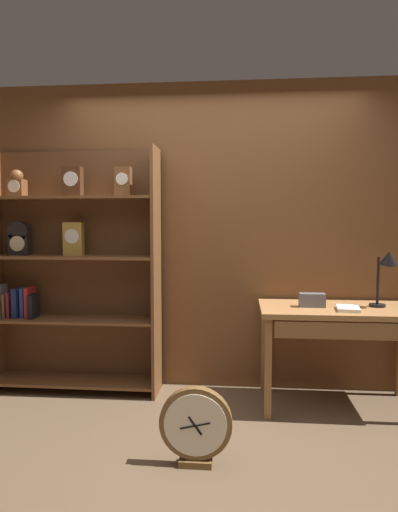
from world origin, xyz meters
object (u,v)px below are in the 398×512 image
at_px(bookshelf, 70,270).
at_px(open_repair_manual, 348,308).
at_px(workbench, 340,320).
at_px(desk_lamp, 386,267).
at_px(toolbox_small, 312,300).
at_px(round_clock_large, 196,426).

height_order(bookshelf, open_repair_manual, bookshelf).
relative_size(workbench, desk_lamp, 2.68).
height_order(workbench, desk_lamp, desk_lamp).
xyz_separation_m(workbench, toolbox_small, (-0.21, 0.02, 0.15)).
distance_m(toolbox_small, round_clock_large, 1.37).
height_order(workbench, open_repair_manual, open_repair_manual).
distance_m(toolbox_small, open_repair_manual, 0.27).
height_order(bookshelf, round_clock_large, bookshelf).
xyz_separation_m(bookshelf, open_repair_manual, (2.23, -0.30, -0.23)).
distance_m(bookshelf, workbench, 2.23).
xyz_separation_m(toolbox_small, round_clock_large, (-0.80, -0.94, -0.59)).
xyz_separation_m(desk_lamp, open_repair_manual, (-0.30, -0.12, -0.30)).
xyz_separation_m(bookshelf, toolbox_small, (1.99, -0.19, -0.19)).
bearing_deg(workbench, toolbox_small, 174.67).
height_order(open_repair_manual, round_clock_large, open_repair_manual).
bearing_deg(open_repair_manual, bookshelf, 179.64).
distance_m(workbench, toolbox_small, 0.26).
bearing_deg(workbench, bookshelf, 174.55).
relative_size(workbench, open_repair_manual, 5.47).
height_order(bookshelf, workbench, bookshelf).
height_order(desk_lamp, round_clock_large, desk_lamp).
bearing_deg(open_repair_manual, desk_lamp, 29.69).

